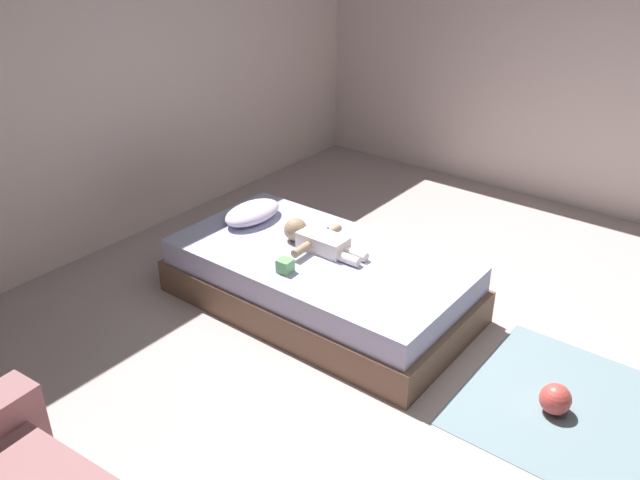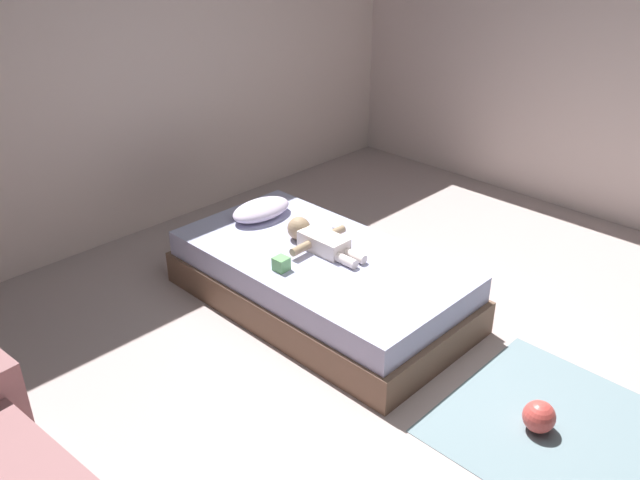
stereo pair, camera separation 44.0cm
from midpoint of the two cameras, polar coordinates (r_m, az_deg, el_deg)
The scene contains 9 objects.
ground_plane at distance 4.05m, azimuth 11.96°, elevation -12.24°, with size 8.00×8.00×0.00m, color #B6A19E.
wall_behind_bed at distance 5.43m, azimuth -14.56°, elevation 13.94°, with size 8.00×0.12×2.70m, color beige.
bed at distance 4.55m, azimuth 2.77°, elevation -3.56°, with size 1.11×2.08×0.42m.
pillow at distance 4.91m, azimuth -2.55°, elevation 2.58°, with size 0.49×0.29×0.13m.
baby at distance 4.49m, azimuth 2.61°, elevation -0.01°, with size 0.50×0.65×0.16m.
toothbrush at distance 4.72m, azimuth 4.00°, elevation 0.67°, with size 0.08×0.12×0.02m.
rug at distance 3.98m, azimuth 23.18°, elevation -14.96°, with size 1.17×1.19×0.01m.
toy_ball at distance 3.88m, azimuth 21.59°, elevation -14.10°, with size 0.18×0.18×0.18m, color #D24942.
toy_block at distance 4.22m, azimuth -0.40°, elevation -2.15°, with size 0.09×0.09×0.09m.
Camera 2 is at (-2.60, -1.70, 2.56)m, focal length 37.11 mm.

